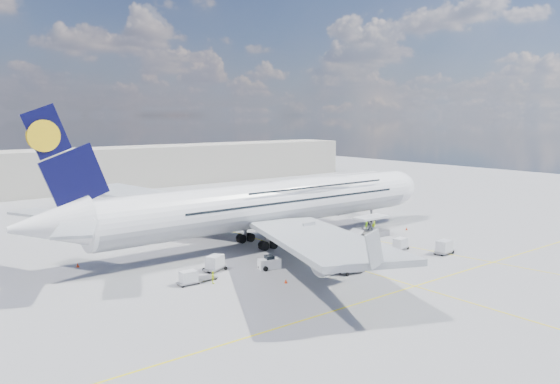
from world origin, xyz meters
TOP-DOWN VIEW (x-y plane):
  - ground at (0.00, 0.00)m, footprint 300.00×300.00m
  - taxi_line_main at (0.00, 0.00)m, footprint 0.25×220.00m
  - taxi_line_cross at (0.00, -20.00)m, footprint 120.00×0.25m
  - taxi_line_diag at (14.00, 10.00)m, footprint 14.16×99.06m
  - airliner at (0.26, 10.00)m, footprint 77.26×79.15m
  - jet_bridge at (29.81, 20.94)m, footprint 18.80×12.10m
  - cargo_loader at (16.82, 2.89)m, footprint 8.53×3.20m
  - terminal at (0.00, 95.00)m, footprint 180.00×16.00m
  - tree_line at (40.00, 140.00)m, footprint 160.00×6.00m
  - dolly_row_a at (-22.19, -1.72)m, footprint 2.88×1.59m
  - dolly_row_b at (-19.57, -1.39)m, footprint 3.06×1.71m
  - dolly_row_c at (-2.25, -10.96)m, footprint 3.81×2.80m
  - dolly_back at (-16.17, 1.68)m, footprint 3.81×3.10m
  - dolly_nose_far at (16.64, -12.65)m, footprint 3.59×2.20m
  - dolly_nose_near at (13.39, -6.68)m, footprint 3.22×2.03m
  - baggage_tug at (-9.74, -2.36)m, footprint 3.36×2.19m
  - catering_truck_inner at (-14.50, 34.94)m, footprint 7.36×4.55m
  - catering_truck_outer at (-9.04, 39.24)m, footprint 7.48×5.58m
  - service_van at (6.88, -8.21)m, footprint 3.69×5.95m
  - crew_nose at (21.35, 7.92)m, footprint 0.77×0.57m
  - crew_loader at (18.32, 3.69)m, footprint 1.12×1.04m
  - crew_wing at (-19.49, -3.23)m, footprint 0.76×1.04m
  - crew_van at (21.49, 6.23)m, footprint 0.81×1.03m
  - crew_tug at (-3.58, -3.38)m, footprint 1.13×0.78m
  - cone_nose at (26.54, 2.51)m, footprint 0.42×0.42m
  - cone_wing_left_inner at (-4.01, 23.80)m, footprint 0.47×0.47m
  - cone_wing_left_outer at (-11.28, 34.22)m, footprint 0.46×0.46m
  - cone_wing_right_inner at (-1.08, 3.80)m, footprint 0.40×0.40m
  - cone_wing_right_outer at (-12.01, -8.87)m, footprint 0.43×0.43m
  - cone_tail at (-30.58, 15.31)m, footprint 0.49×0.49m

SIDE VIEW (x-z plane):
  - ground at x=0.00m, z-range 0.00..0.00m
  - taxi_line_main at x=0.00m, z-range 0.00..0.01m
  - taxi_line_cross at x=0.00m, z-range 0.00..0.01m
  - taxi_line_diag at x=14.00m, z-range 0.00..0.01m
  - cone_wing_right_inner at x=-1.08m, z-range -0.01..0.50m
  - cone_nose at x=26.54m, z-range -0.01..0.53m
  - cone_wing_right_outer at x=-12.01m, z-range -0.01..0.53m
  - cone_wing_left_outer at x=-11.28m, z-range -0.01..0.57m
  - cone_wing_left_inner at x=-4.01m, z-range -0.01..0.58m
  - cone_tail at x=-30.58m, z-range -0.01..0.61m
  - dolly_row_b at x=-19.57m, z-range 0.12..0.56m
  - service_van at x=6.88m, z-range 0.00..1.54m
  - crew_tug at x=-3.58m, z-range 0.00..1.60m
  - crew_wing at x=-19.49m, z-range 0.00..1.64m
  - baggage_tug at x=-9.74m, z-range -0.11..1.82m
  - crew_loader at x=18.32m, z-range 0.00..1.84m
  - crew_van at x=21.49m, z-range 0.00..1.86m
  - crew_nose at x=21.35m, z-range 0.00..1.92m
  - dolly_row_a at x=-22.19m, z-range 0.07..1.87m
  - dolly_nose_near at x=13.39m, z-range 0.07..1.99m
  - dolly_back at x=-16.17m, z-range 0.08..2.21m
  - dolly_nose_far at x=16.64m, z-range 0.08..2.24m
  - dolly_row_c at x=-2.25m, z-range 0.08..2.24m
  - cargo_loader at x=16.82m, z-range -0.59..3.09m
  - catering_truck_outer at x=-9.04m, z-range -0.15..3.97m
  - catering_truck_inner at x=-14.50m, z-range -0.12..3.97m
  - tree_line at x=40.00m, z-range 0.00..8.00m
  - terminal at x=0.00m, z-range 0.00..12.00m
  - jet_bridge at x=29.81m, z-range 2.60..11.10m
  - airliner at x=0.26m, z-range -4.98..18.72m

